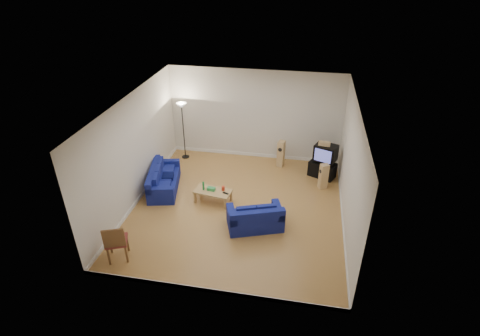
% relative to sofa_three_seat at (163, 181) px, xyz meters
% --- Properties ---
extents(room, '(6.01, 6.51, 3.21)m').
position_rel_sofa_three_seat_xyz_m(room, '(2.50, -0.56, 1.27)').
color(room, brown).
rests_on(room, ground).
extents(sofa_three_seat, '(1.20, 2.00, 0.72)m').
position_rel_sofa_three_seat_xyz_m(sofa_three_seat, '(0.00, 0.00, 0.00)').
color(sofa_three_seat, navy).
rests_on(sofa_three_seat, ground).
extents(sofa_loveseat, '(1.65, 1.25, 0.73)m').
position_rel_sofa_three_seat_xyz_m(sofa_loveseat, '(3.15, -1.39, 0.01)').
color(sofa_loveseat, navy).
rests_on(sofa_loveseat, ground).
extents(coffee_table, '(1.15, 0.70, 0.39)m').
position_rel_sofa_three_seat_xyz_m(coffee_table, '(1.73, -0.41, 0.07)').
color(coffee_table, tan).
rests_on(coffee_table, ground).
extents(bottle, '(0.08, 0.08, 0.27)m').
position_rel_sofa_three_seat_xyz_m(bottle, '(1.45, -0.41, 0.26)').
color(bottle, '#197233').
rests_on(bottle, coffee_table).
extents(tissue_box, '(0.25, 0.16, 0.10)m').
position_rel_sofa_three_seat_xyz_m(tissue_box, '(1.68, -0.40, 0.17)').
color(tissue_box, green).
rests_on(tissue_box, coffee_table).
extents(red_canister, '(0.13, 0.13, 0.13)m').
position_rel_sofa_three_seat_xyz_m(red_canister, '(2.03, -0.34, 0.19)').
color(red_canister, red).
rests_on(red_canister, coffee_table).
extents(remote, '(0.18, 0.11, 0.02)m').
position_rel_sofa_three_seat_xyz_m(remote, '(2.14, -0.49, 0.13)').
color(remote, black).
rests_on(remote, coffee_table).
extents(tv_stand, '(0.96, 0.78, 0.51)m').
position_rel_sofa_three_seat_xyz_m(tv_stand, '(4.93, 1.68, -0.01)').
color(tv_stand, black).
rests_on(tv_stand, ground).
extents(av_receiver, '(0.61, 0.60, 0.11)m').
position_rel_sofa_three_seat_xyz_m(av_receiver, '(4.94, 1.74, 0.30)').
color(av_receiver, black).
rests_on(av_receiver, tv_stand).
extents(television, '(0.82, 0.72, 0.53)m').
position_rel_sofa_three_seat_xyz_m(television, '(4.97, 1.67, 0.62)').
color(television, black).
rests_on(television, av_receiver).
extents(centre_speaker, '(0.39, 0.20, 0.13)m').
position_rel_sofa_three_seat_xyz_m(centre_speaker, '(4.90, 1.65, 0.95)').
color(centre_speaker, tan).
rests_on(centre_speaker, television).
extents(speaker_left, '(0.27, 0.32, 0.94)m').
position_rel_sofa_three_seat_xyz_m(speaker_left, '(3.51, 2.14, 0.20)').
color(speaker_left, tan).
rests_on(speaker_left, ground).
extents(speaker_right, '(0.31, 0.28, 0.84)m').
position_rel_sofa_three_seat_xyz_m(speaker_right, '(4.95, 0.96, 0.15)').
color(speaker_right, tan).
rests_on(speaker_right, ground).
extents(floor_lamp, '(0.36, 0.36, 2.08)m').
position_rel_sofa_three_seat_xyz_m(floor_lamp, '(0.05, 2.14, 1.45)').
color(floor_lamp, black).
rests_on(floor_lamp, ground).
extents(dining_chair, '(0.65, 0.65, 1.04)m').
position_rel_sofa_three_seat_xyz_m(dining_chair, '(0.08, -3.21, 0.31)').
color(dining_chair, brown).
rests_on(dining_chair, ground).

